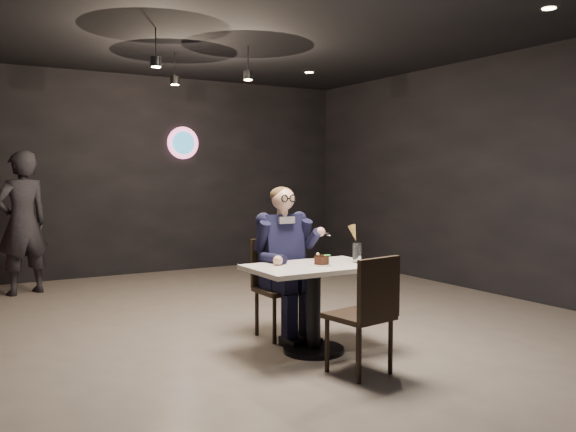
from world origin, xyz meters
TOP-DOWN VIEW (x-y plane):
  - floor at (0.00, 0.00)m, footprint 9.00×9.00m
  - wall_sign at (0.80, 4.47)m, footprint 0.50×0.06m
  - pendant_lights at (0.00, 2.00)m, footprint 1.40×1.20m
  - main_table at (0.15, -0.31)m, footprint 1.10×0.70m
  - chair_far at (0.15, 0.24)m, footprint 0.42×0.46m
  - chair_near at (0.15, -0.94)m, footprint 0.49×0.52m
  - seated_man at (0.15, 0.24)m, footprint 0.60×0.80m
  - dessert_plate at (0.19, -0.37)m, footprint 0.20×0.20m
  - cake_slice at (0.19, -0.38)m, footprint 0.12×0.11m
  - mint_leaf at (0.21, -0.42)m, footprint 0.07×0.04m
  - sundae_glass at (0.56, -0.38)m, footprint 0.07×0.07m
  - wafer_cone at (0.55, -0.33)m, footprint 0.09×0.09m
  - passerby at (-1.65, 3.66)m, footprint 0.76×0.62m

SIDE VIEW (x-z plane):
  - floor at x=0.00m, z-range 0.00..0.00m
  - main_table at x=0.15m, z-range 0.00..0.75m
  - chair_far at x=0.15m, z-range 0.00..0.92m
  - chair_near at x=0.15m, z-range 0.00..0.92m
  - seated_man at x=0.15m, z-range 0.00..1.44m
  - dessert_plate at x=0.19m, z-range 0.75..0.76m
  - cake_slice at x=0.19m, z-range 0.76..0.83m
  - sundae_glass at x=0.56m, z-range 0.75..0.92m
  - mint_leaf at x=0.21m, z-range 0.84..0.85m
  - passerby at x=-1.65m, z-range 0.00..1.81m
  - wafer_cone at x=0.55m, z-range 0.93..1.08m
  - wall_sign at x=0.80m, z-range 1.75..2.25m
  - pendant_lights at x=0.00m, z-range 2.70..3.06m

